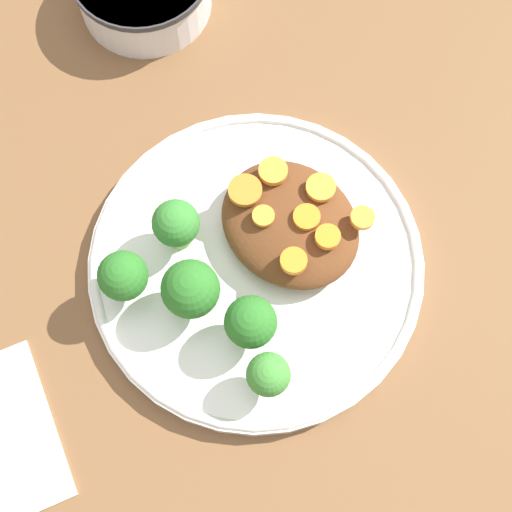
# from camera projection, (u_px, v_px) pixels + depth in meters

# --- Properties ---
(ground_plane) EXTENTS (4.00, 4.00, 0.00)m
(ground_plane) POSITION_uv_depth(u_px,v_px,m) (256.00, 268.00, 0.61)
(ground_plane) COLOR brown
(plate) EXTENTS (0.28, 0.28, 0.02)m
(plate) POSITION_uv_depth(u_px,v_px,m) (256.00, 264.00, 0.60)
(plate) COLOR silver
(plate) RESTS_ON ground_plane
(stew_mound) EXTENTS (0.12, 0.11, 0.03)m
(stew_mound) POSITION_uv_depth(u_px,v_px,m) (291.00, 225.00, 0.59)
(stew_mound) COLOR #5B3319
(stew_mound) RESTS_ON plate
(broccoli_floret_0) EXTENTS (0.05, 0.05, 0.06)m
(broccoli_floret_0) POSITION_uv_depth(u_px,v_px,m) (191.00, 290.00, 0.55)
(broccoli_floret_0) COLOR #759E51
(broccoli_floret_0) RESTS_ON plate
(broccoli_floret_1) EXTENTS (0.04, 0.04, 0.06)m
(broccoli_floret_1) POSITION_uv_depth(u_px,v_px,m) (251.00, 323.00, 0.55)
(broccoli_floret_1) COLOR #759E51
(broccoli_floret_1) RESTS_ON plate
(broccoli_floret_2) EXTENTS (0.04, 0.04, 0.05)m
(broccoli_floret_2) POSITION_uv_depth(u_px,v_px,m) (123.00, 277.00, 0.56)
(broccoli_floret_2) COLOR #7FA85B
(broccoli_floret_2) RESTS_ON plate
(broccoli_floret_3) EXTENTS (0.03, 0.03, 0.05)m
(broccoli_floret_3) POSITION_uv_depth(u_px,v_px,m) (268.00, 375.00, 0.54)
(broccoli_floret_3) COLOR #7FA85B
(broccoli_floret_3) RESTS_ON plate
(broccoli_floret_4) EXTENTS (0.04, 0.04, 0.06)m
(broccoli_floret_4) POSITION_uv_depth(u_px,v_px,m) (176.00, 225.00, 0.57)
(broccoli_floret_4) COLOR #7FA85B
(broccoli_floret_4) RESTS_ON plate
(carrot_slice_0) EXTENTS (0.02, 0.02, 0.01)m
(carrot_slice_0) POSITION_uv_depth(u_px,v_px,m) (273.00, 171.00, 0.58)
(carrot_slice_0) COLOR orange
(carrot_slice_0) RESTS_ON stew_mound
(carrot_slice_1) EXTENTS (0.02, 0.02, 0.01)m
(carrot_slice_1) POSITION_uv_depth(u_px,v_px,m) (328.00, 237.00, 0.57)
(carrot_slice_1) COLOR orange
(carrot_slice_1) RESTS_ON stew_mound
(carrot_slice_2) EXTENTS (0.02, 0.02, 0.01)m
(carrot_slice_2) POSITION_uv_depth(u_px,v_px,m) (322.00, 188.00, 0.58)
(carrot_slice_2) COLOR orange
(carrot_slice_2) RESTS_ON stew_mound
(carrot_slice_3) EXTENTS (0.03, 0.03, 0.01)m
(carrot_slice_3) POSITION_uv_depth(u_px,v_px,m) (245.00, 190.00, 0.58)
(carrot_slice_3) COLOR orange
(carrot_slice_3) RESTS_ON stew_mound
(carrot_slice_4) EXTENTS (0.02, 0.02, 0.01)m
(carrot_slice_4) POSITION_uv_depth(u_px,v_px,m) (294.00, 261.00, 0.56)
(carrot_slice_4) COLOR orange
(carrot_slice_4) RESTS_ON stew_mound
(carrot_slice_5) EXTENTS (0.02, 0.02, 0.00)m
(carrot_slice_5) POSITION_uv_depth(u_px,v_px,m) (263.00, 216.00, 0.57)
(carrot_slice_5) COLOR orange
(carrot_slice_5) RESTS_ON stew_mound
(carrot_slice_6) EXTENTS (0.02, 0.02, 0.00)m
(carrot_slice_6) POSITION_uv_depth(u_px,v_px,m) (307.00, 217.00, 0.57)
(carrot_slice_6) COLOR orange
(carrot_slice_6) RESTS_ON stew_mound
(carrot_slice_7) EXTENTS (0.02, 0.02, 0.01)m
(carrot_slice_7) POSITION_uv_depth(u_px,v_px,m) (362.00, 218.00, 0.57)
(carrot_slice_7) COLOR orange
(carrot_slice_7) RESTS_ON stew_mound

